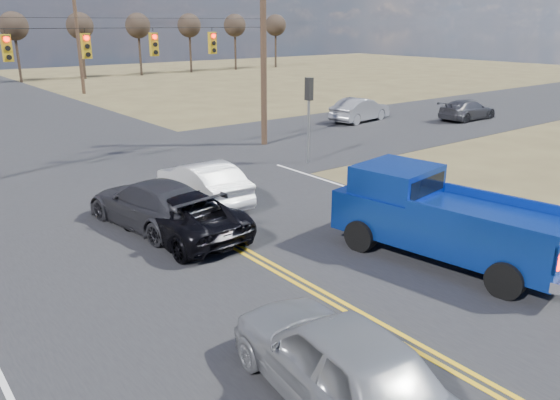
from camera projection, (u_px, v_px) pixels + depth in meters
ground at (443, 363)px, 10.43m from camera, size 160.00×160.00×0.00m
road_main at (188, 221)px, 17.93m from camera, size 14.00×120.00×0.02m
road_cross at (99, 171)px, 23.93m from camera, size 120.00×12.00×0.02m
signal_gantry at (101, 52)px, 22.50m from camera, size 19.60×4.83×10.00m
utility_poles at (95, 49)px, 21.57m from camera, size 19.60×58.32×10.00m
treeline at (27, 33)px, 28.89m from camera, size 87.00×117.80×7.40m
pickup_truck at (441, 218)px, 14.82m from camera, size 3.32×6.62×2.38m
silver_suv at (338, 361)px, 9.12m from camera, size 2.53×5.04×1.65m
black_suv at (180, 214)px, 16.48m from camera, size 2.54×5.13×1.40m
white_car_queue at (203, 182)px, 19.54m from camera, size 1.77×4.65×1.52m
dgrey_car_queue at (153, 203)px, 17.24m from camera, size 2.85×5.52×1.53m
cross_car_east_near at (360, 110)px, 35.81m from camera, size 2.33×4.88×1.54m
cross_car_east_far at (467, 110)px, 36.43m from camera, size 1.92×4.63×1.34m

